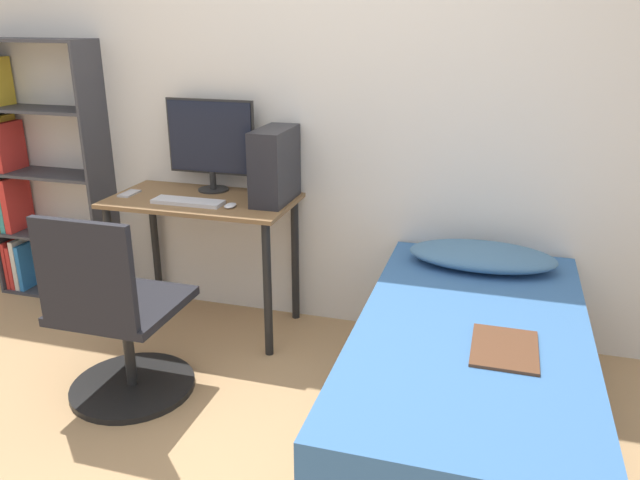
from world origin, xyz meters
name	(u,v)px	position (x,y,z in m)	size (l,w,h in m)	color
wall_back	(313,104)	(0.00, 1.56, 1.25)	(8.00, 0.05, 2.50)	silver
desk	(203,222)	(-0.54, 1.26, 0.63)	(1.01, 0.54, 0.76)	brown
bookshelf	(29,177)	(-1.79, 1.40, 0.76)	(0.77, 0.26, 1.57)	#38383D
office_chair	(118,330)	(-0.60, 0.48, 0.35)	(0.59, 0.59, 0.93)	black
bed	(467,384)	(0.95, 0.62, 0.26)	(0.93, 1.82, 0.53)	#4C3D2D
pillow	(482,256)	(0.95, 1.27, 0.59)	(0.71, 0.36, 0.11)	teal
magazine	(505,348)	(1.07, 0.46, 0.54)	(0.24, 0.32, 0.01)	#56331E
monitor	(211,141)	(-0.56, 1.43, 1.04)	(0.52, 0.17, 0.51)	black
keyboard	(188,202)	(-0.57, 1.15, 0.77)	(0.38, 0.11, 0.02)	silver
pc_tower	(275,165)	(-0.14, 1.33, 0.95)	(0.16, 0.37, 0.39)	#232328
mouse	(230,206)	(-0.33, 1.15, 0.77)	(0.06, 0.09, 0.02)	silver
phone	(129,193)	(-0.97, 1.22, 0.76)	(0.07, 0.14, 0.01)	#B7B7BC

